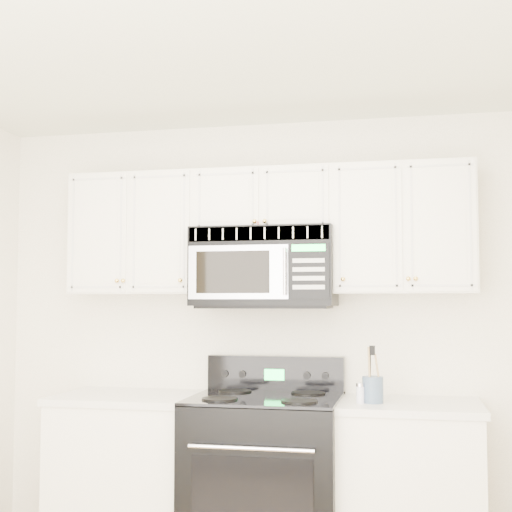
# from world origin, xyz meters

# --- Properties ---
(room) EXTENTS (3.51, 3.51, 2.61)m
(room) POSITION_xyz_m (0.00, 0.00, 1.30)
(room) COLOR #95764F
(room) RESTS_ON ground
(base_cabinet_left) EXTENTS (0.86, 0.65, 0.92)m
(base_cabinet_left) POSITION_xyz_m (-0.80, 1.44, 0.43)
(base_cabinet_left) COLOR silver
(base_cabinet_left) RESTS_ON ground
(base_cabinet_right) EXTENTS (0.86, 0.65, 0.92)m
(base_cabinet_right) POSITION_xyz_m (0.80, 1.44, 0.43)
(base_cabinet_right) COLOR silver
(base_cabinet_right) RESTS_ON ground
(range) EXTENTS (0.84, 0.76, 1.14)m
(range) POSITION_xyz_m (0.04, 1.40, 0.48)
(range) COLOR black
(range) RESTS_ON ground
(upper_cabinets) EXTENTS (2.44, 0.37, 0.75)m
(upper_cabinets) POSITION_xyz_m (-0.00, 1.58, 1.93)
(upper_cabinets) COLOR silver
(upper_cabinets) RESTS_ON ground
(microwave) EXTENTS (0.84, 0.47, 0.46)m
(microwave) POSITION_xyz_m (0.00, 1.54, 1.68)
(microwave) COLOR black
(microwave) RESTS_ON ground
(utensil_crock) EXTENTS (0.11, 0.11, 0.31)m
(utensil_crock) POSITION_xyz_m (0.64, 1.36, 1.00)
(utensil_crock) COLOR #3A526C
(utensil_crock) RESTS_ON base_cabinet_right
(shaker_salt) EXTENTS (0.04, 0.04, 0.09)m
(shaker_salt) POSITION_xyz_m (0.60, 1.37, 0.96)
(shaker_salt) COLOR silver
(shaker_salt) RESTS_ON base_cabinet_right
(shaker_pepper) EXTENTS (0.05, 0.05, 0.11)m
(shaker_pepper) POSITION_xyz_m (0.58, 1.33, 0.98)
(shaker_pepper) COLOR silver
(shaker_pepper) RESTS_ON base_cabinet_right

